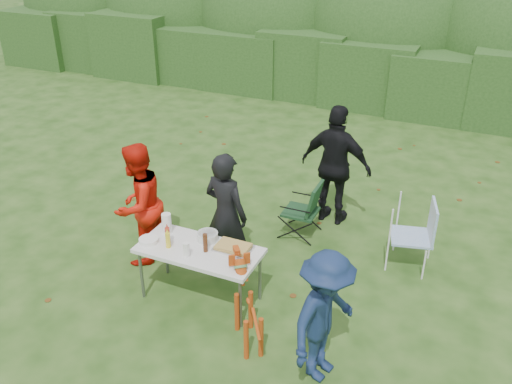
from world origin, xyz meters
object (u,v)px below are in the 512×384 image
at_px(child, 325,317).
at_px(camping_chair, 301,209).
at_px(folding_table, 199,253).
at_px(person_black_puffy, 336,166).
at_px(person_cook, 226,214).
at_px(dog, 248,311).
at_px(beer_bottle, 205,243).
at_px(person_red_jacket, 138,205).
at_px(mustard_bottle, 168,240).
at_px(lawn_chair, 411,234).
at_px(ketchup_bottle, 168,236).
at_px(paper_towel_roll, 167,223).

height_order(child, camping_chair, child).
xyz_separation_m(folding_table, person_black_puffy, (0.93, 2.54, 0.25)).
bearing_deg(person_cook, dog, 136.81).
bearing_deg(beer_bottle, camping_chair, 75.20).
bearing_deg(beer_bottle, person_red_jacket, 160.29).
xyz_separation_m(person_red_jacket, mustard_bottle, (0.82, -0.56, -0.02)).
relative_size(lawn_chair, mustard_bottle, 4.88).
bearing_deg(camping_chair, person_red_jacket, 39.07).
height_order(folding_table, person_red_jacket, person_red_jacket).
distance_m(person_red_jacket, camping_chair, 2.36).
bearing_deg(person_black_puffy, lawn_chair, 156.68).
xyz_separation_m(child, mustard_bottle, (-2.12, 0.45, 0.09)).
xyz_separation_m(person_red_jacket, ketchup_bottle, (0.77, -0.49, -0.01)).
relative_size(dog, beer_bottle, 3.90).
distance_m(person_cook, camping_chair, 1.43).
relative_size(person_cook, camping_chair, 1.94).
relative_size(camping_chair, beer_bottle, 3.69).
relative_size(person_cook, dog, 1.83).
distance_m(ketchup_bottle, beer_bottle, 0.50).
bearing_deg(ketchup_bottle, lawn_chair, 35.07).
relative_size(folding_table, person_red_jacket, 0.87).
height_order(folding_table, paper_towel_roll, paper_towel_roll).
bearing_deg(mustard_bottle, person_black_puffy, 64.15).
xyz_separation_m(folding_table, lawn_chair, (2.24, 1.81, -0.20)).
bearing_deg(person_black_puffy, person_red_jacket, 50.72).
bearing_deg(camping_chair, lawn_chair, 174.99).
distance_m(child, ketchup_bottle, 2.23).
xyz_separation_m(lawn_chair, ketchup_bottle, (-2.64, -1.85, 0.36)).
height_order(person_cook, beer_bottle, person_cook).
height_order(dog, mustard_bottle, mustard_bottle).
distance_m(lawn_chair, beer_bottle, 2.83).
height_order(camping_chair, beer_bottle, beer_bottle).
bearing_deg(mustard_bottle, person_red_jacket, 145.48).
bearing_deg(camping_chair, dog, 95.54).
bearing_deg(paper_towel_roll, dog, -24.27).
height_order(person_red_jacket, child, person_red_jacket).
bearing_deg(ketchup_bottle, beer_bottle, 4.00).
bearing_deg(ketchup_bottle, child, -13.61).
distance_m(folding_table, ketchup_bottle, 0.44).
bearing_deg(child, dog, 98.52).
relative_size(person_red_jacket, child, 1.14).
bearing_deg(beer_bottle, person_cook, 96.54).
xyz_separation_m(person_cook, child, (1.75, -1.26, -0.11)).
bearing_deg(lawn_chair, person_black_puffy, -43.32).
bearing_deg(person_red_jacket, child, 73.87).
bearing_deg(folding_table, beer_bottle, -6.53).
bearing_deg(person_black_puffy, beer_bottle, 77.78).
bearing_deg(child, ketchup_bottle, 91.25).
distance_m(person_cook, mustard_bottle, 0.89).
xyz_separation_m(person_black_puffy, paper_towel_roll, (-1.49, -2.36, -0.07)).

